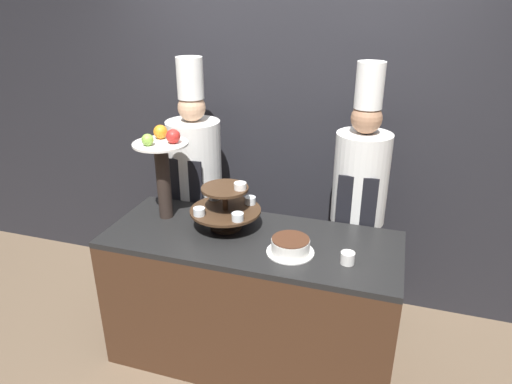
# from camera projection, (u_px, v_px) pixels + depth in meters

# --- Properties ---
(wall_back) EXTENTS (10.00, 0.06, 2.80)m
(wall_back) POSITION_uv_depth(u_px,v_px,m) (290.00, 117.00, 3.29)
(wall_back) COLOR #232328
(wall_back) RESTS_ON ground_plane
(buffet_counter) EXTENTS (1.75, 0.70, 0.89)m
(buffet_counter) POSITION_uv_depth(u_px,v_px,m) (251.00, 299.00, 2.88)
(buffet_counter) COLOR #422819
(buffet_counter) RESTS_ON ground_plane
(tiered_stand) EXTENTS (0.43, 0.43, 0.31)m
(tiered_stand) POSITION_uv_depth(u_px,v_px,m) (226.00, 206.00, 2.75)
(tiered_stand) COLOR #3D2819
(tiered_stand) RESTS_ON buffet_counter
(fruit_pedestal) EXTENTS (0.34, 0.34, 0.58)m
(fruit_pedestal) POSITION_uv_depth(u_px,v_px,m) (163.00, 162.00, 2.81)
(fruit_pedestal) COLOR #2D231E
(fruit_pedestal) RESTS_ON buffet_counter
(cake_round) EXTENTS (0.27, 0.27, 0.09)m
(cake_round) POSITION_uv_depth(u_px,v_px,m) (290.00, 246.00, 2.52)
(cake_round) COLOR white
(cake_round) RESTS_ON buffet_counter
(cup_white) EXTENTS (0.08, 0.08, 0.07)m
(cup_white) POSITION_uv_depth(u_px,v_px,m) (348.00, 258.00, 2.42)
(cup_white) COLOR white
(cup_white) RESTS_ON buffet_counter
(chef_left) EXTENTS (0.38, 0.38, 1.84)m
(chef_left) POSITION_uv_depth(u_px,v_px,m) (196.00, 179.00, 3.29)
(chef_left) COLOR #38332D
(chef_left) RESTS_ON ground_plane
(chef_center_left) EXTENTS (0.35, 0.35, 1.86)m
(chef_center_left) POSITION_uv_depth(u_px,v_px,m) (359.00, 197.00, 2.96)
(chef_center_left) COLOR #38332D
(chef_center_left) RESTS_ON ground_plane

